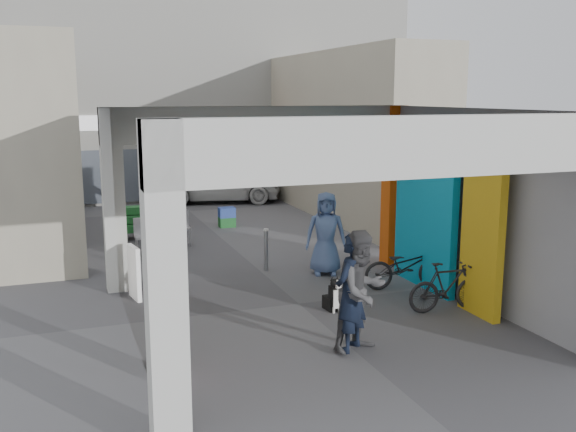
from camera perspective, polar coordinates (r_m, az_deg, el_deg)
name	(u,v)px	position (r m, az deg, el deg)	size (l,w,h in m)	color
ground	(299,304)	(11.73, 0.96, -7.79)	(90.00, 90.00, 0.00)	#525156
arcade_canopy	(347,182)	(10.68, 5.28, 3.01)	(6.40, 6.45, 6.40)	beige
far_building	(165,87)	(24.71, -10.88, 11.16)	(18.00, 4.08, 8.00)	white
plaza_bldg_left	(33,143)	(17.94, -21.69, 6.06)	(2.00, 9.00, 5.00)	#A7A08A
plaza_bldg_right	(349,135)	(19.83, 5.45, 7.14)	(2.00, 9.00, 5.00)	#A7A08A
bollard_left	(177,256)	(13.48, -9.83, -3.52)	(0.09, 0.09, 0.89)	#93969B
bollard_center	(266,250)	(13.78, -1.96, -3.05)	(0.09, 0.09, 0.89)	#93969B
bollard_right	(330,246)	(14.26, 3.73, -2.66)	(0.09, 0.09, 0.86)	#93969B
advert_board_near	(168,344)	(8.74, -10.63, -11.10)	(0.15, 0.56, 1.00)	white
advert_board_far	(135,272)	(12.20, -13.48, -4.89)	(0.18, 0.56, 1.00)	white
cafe_set	(160,237)	(15.97, -11.30, -1.84)	(1.44, 1.17, 0.87)	#B1B1B6
produce_stand	(144,226)	(17.32, -12.68, -0.85)	(1.26, 0.68, 0.83)	black
crate_stack	(227,217)	(18.41, -5.46, -0.11)	(0.46, 0.36, 0.56)	#175223
border_collie	(334,297)	(11.31, 4.09, -7.19)	(0.23, 0.46, 0.63)	black
man_with_dog	(350,292)	(9.48, 5.57, -6.77)	(0.65, 0.42, 1.77)	black
man_back_turned	(362,291)	(9.49, 6.55, -6.64)	(0.88, 0.69, 1.81)	#434346
man_elderly	(326,233)	(13.43, 3.38, -1.56)	(0.85, 0.56, 1.75)	#536CA2
man_crates	(177,190)	(19.07, -9.80, 2.26)	(1.13, 0.47, 1.93)	black
bicycle_front	(406,266)	(12.73, 10.41, -4.40)	(0.59, 1.69, 0.89)	black
bicycle_rear	(448,287)	(11.56, 14.02, -6.11)	(0.42, 1.48, 0.89)	black
white_van	(216,180)	(22.70, -6.45, 3.19)	(1.82, 4.53, 1.54)	silver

